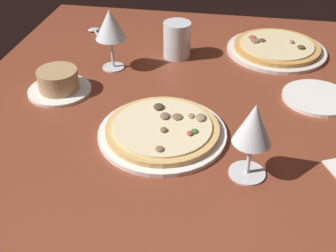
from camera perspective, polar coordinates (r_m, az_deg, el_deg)
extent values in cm
cube|color=brown|center=(93.08, 0.76, -2.82)|extent=(150.00, 110.00, 4.00)
cylinder|color=white|center=(92.95, -0.76, -0.94)|extent=(28.00, 28.00, 1.00)
cylinder|color=tan|center=(92.30, -0.77, -0.39)|extent=(24.76, 24.76, 1.20)
cylinder|color=beige|center=(91.83, -0.77, 0.01)|extent=(21.52, 21.52, 0.40)
ellipsoid|color=brown|center=(89.80, -0.61, -0.48)|extent=(1.79, 1.51, 0.70)
ellipsoid|color=#937556|center=(93.86, 4.38, 1.17)|extent=(3.08, 2.19, 0.66)
ellipsoid|color=brown|center=(84.81, -1.14, -3.06)|extent=(1.85, 1.74, 0.51)
ellipsoid|color=#4C3828|center=(97.09, -1.26, 2.60)|extent=(2.72, 2.33, 0.77)
ellipsoid|color=brown|center=(93.95, 1.50, 1.23)|extent=(2.64, 2.36, 0.43)
ellipsoid|color=brown|center=(94.07, -0.43, 1.36)|extent=(2.73, 2.12, 0.64)
ellipsoid|color=#AD4733|center=(88.94, 2.91, -0.96)|extent=(1.63, 1.32, 0.63)
ellipsoid|color=#937556|center=(94.41, 3.10, 1.36)|extent=(1.94, 1.42, 0.41)
ellipsoid|color=#387033|center=(89.41, 3.53, -0.82)|extent=(1.69, 1.45, 0.49)
cylinder|color=silver|center=(132.46, 14.22, 9.76)|extent=(29.02, 29.02, 1.00)
cylinder|color=#C68C47|center=(132.01, 14.29, 10.19)|extent=(25.12, 25.12, 1.20)
cylinder|color=beige|center=(131.68, 14.34, 10.51)|extent=(21.37, 21.37, 0.40)
ellipsoid|color=brown|center=(133.09, 16.20, 10.73)|extent=(1.77, 1.34, 0.70)
ellipsoid|color=#4C3828|center=(132.35, 12.44, 11.12)|extent=(2.36, 1.89, 0.47)
ellipsoid|color=brown|center=(131.55, 11.56, 11.09)|extent=(3.11, 2.61, 0.49)
ellipsoid|color=#4C3828|center=(130.40, 17.31, 10.02)|extent=(2.38, 2.26, 0.77)
ellipsoid|color=#AD4733|center=(133.70, 11.20, 11.52)|extent=(3.13, 2.42, 0.42)
cylinder|color=white|center=(111.77, -14.23, 4.67)|extent=(15.81, 15.81, 0.80)
cylinder|color=tan|center=(110.31, -14.45, 6.01)|extent=(10.02, 10.02, 5.22)
cylinder|color=silver|center=(84.73, 10.47, -6.16)|extent=(7.16, 7.16, 0.40)
cylinder|color=silver|center=(82.21, 10.76, -4.12)|extent=(0.80, 0.80, 7.44)
cone|color=silver|center=(77.57, 11.39, 0.31)|extent=(7.32, 7.32, 8.10)
cone|color=maroon|center=(78.99, 11.18, -1.15)|extent=(2.60, 2.60, 3.19)
cylinder|color=silver|center=(120.59, -7.27, 7.80)|extent=(6.03, 6.03, 0.40)
cylinder|color=silver|center=(118.63, -7.43, 9.67)|extent=(0.80, 0.80, 8.37)
cone|color=silver|center=(115.37, -7.74, 13.30)|extent=(8.26, 8.26, 7.84)
cone|color=#5B0F19|center=(116.25, -7.65, 12.25)|extent=(3.06, 3.06, 3.23)
cylinder|color=silver|center=(124.09, 1.21, 11.43)|extent=(7.88, 7.88, 10.20)
cylinder|color=silver|center=(124.68, 1.20, 10.83)|extent=(7.25, 7.25, 7.32)
cylinder|color=white|center=(111.40, 19.26, 3.60)|extent=(16.95, 16.95, 0.90)
ellipsoid|color=silver|center=(144.63, -9.84, 12.55)|extent=(4.58, 4.88, 1.00)
cylinder|color=silver|center=(141.13, -9.36, 11.94)|extent=(6.96, 5.15, 0.70)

